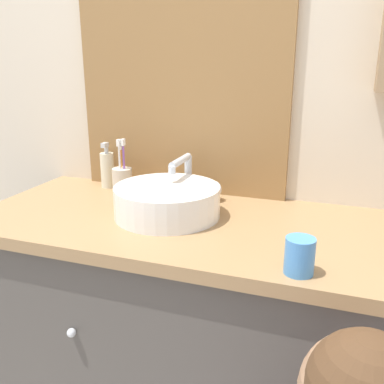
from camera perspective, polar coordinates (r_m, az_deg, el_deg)
name	(u,v)px	position (r m, az deg, el deg)	size (l,w,h in m)	color
wall_back	(257,77)	(1.40, 8.72, 14.91)	(3.20, 0.18, 2.50)	beige
vanity_counter	(218,358)	(1.41, 3.52, -21.22)	(1.45, 0.56, 0.89)	#4C4742
sink_basin	(168,200)	(1.24, -3.16, -1.05)	(0.30, 0.36, 0.15)	white
toothbrush_holder	(122,179)	(1.47, -9.28, 1.75)	(0.07, 0.07, 0.19)	beige
soap_dispenser	(107,169)	(1.54, -11.21, 2.99)	(0.05, 0.05, 0.16)	beige
drinking_cup	(300,256)	(0.94, 14.15, -8.26)	(0.06, 0.06, 0.08)	#4789D1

